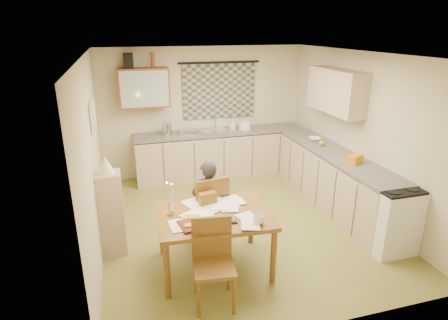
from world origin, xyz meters
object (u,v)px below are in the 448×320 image
object	(u,v)px
person	(208,203)
counter_right	(334,179)
stove	(390,218)
shelf_stand	(111,213)
counter_back	(220,154)
dining_table	(214,240)
chair_far	(208,222)

from	to	relation	value
person	counter_right	bearing A→B (deg)	-172.12
stove	shelf_stand	xyz separation A→B (m)	(-3.54, 0.93, 0.11)
counter_back	shelf_stand	size ratio (longest dim) A/B	2.93
stove	person	distance (m)	2.43
stove	shelf_stand	world-z (taller)	shelf_stand
counter_right	stove	world-z (taller)	counter_right
stove	dining_table	size ratio (longest dim) A/B	0.65
dining_table	person	xyz separation A→B (m)	(0.06, 0.56, 0.23)
counter_right	person	xyz separation A→B (m)	(-2.29, -0.60, 0.16)
stove	dining_table	distance (m)	2.36
counter_right	stove	bearing A→B (deg)	-90.00
dining_table	person	size ratio (longest dim) A/B	1.15
person	counter_back	bearing A→B (deg)	-115.90
counter_right	dining_table	bearing A→B (deg)	-153.79
chair_far	stove	bearing A→B (deg)	152.58
stove	dining_table	xyz separation A→B (m)	(-2.35, 0.22, -0.07)
counter_right	stove	distance (m)	1.38
person	shelf_stand	distance (m)	1.26
counter_back	chair_far	bearing A→B (deg)	-109.18
counter_right	chair_far	distance (m)	2.36
dining_table	shelf_stand	world-z (taller)	shelf_stand
counter_right	shelf_stand	size ratio (longest dim) A/B	2.62
shelf_stand	counter_back	bearing A→B (deg)	47.22
stove	chair_far	distance (m)	2.43
stove	counter_right	bearing A→B (deg)	90.00
stove	person	xyz separation A→B (m)	(-2.29, 0.78, 0.15)
counter_back	chair_far	size ratio (longest dim) A/B	3.24
chair_far	person	size ratio (longest dim) A/B	0.84
counter_back	dining_table	distance (m)	3.08
counter_back	stove	size ratio (longest dim) A/B	3.63
counter_back	counter_right	bearing A→B (deg)	-50.74
counter_right	person	bearing A→B (deg)	-165.35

